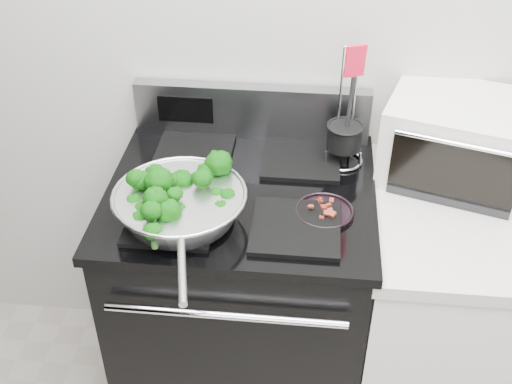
# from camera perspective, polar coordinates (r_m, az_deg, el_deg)

# --- Properties ---
(back_wall) EXTENTS (4.00, 0.02, 2.70)m
(back_wall) POSITION_cam_1_polar(r_m,az_deg,el_deg) (1.99, 8.65, 14.98)
(back_wall) COLOR #B5B3AB
(back_wall) RESTS_ON ground
(gas_range) EXTENTS (0.79, 0.69, 1.13)m
(gas_range) POSITION_cam_1_polar(r_m,az_deg,el_deg) (2.19, -1.17, -9.47)
(gas_range) COLOR black
(gas_range) RESTS_ON floor
(counter) EXTENTS (0.62, 0.68, 0.92)m
(counter) POSITION_cam_1_polar(r_m,az_deg,el_deg) (2.25, 16.72, -10.89)
(counter) COLOR white
(counter) RESTS_ON floor
(skillet) EXTENTS (0.37, 0.58, 0.08)m
(skillet) POSITION_cam_1_polar(r_m,az_deg,el_deg) (1.75, -6.75, -1.07)
(skillet) COLOR silver
(skillet) RESTS_ON gas_range
(broccoli_pile) EXTENTS (0.29, 0.29, 0.10)m
(broccoli_pile) POSITION_cam_1_polar(r_m,az_deg,el_deg) (1.74, -6.80, -0.49)
(broccoli_pile) COLOR black
(broccoli_pile) RESTS_ON skillet
(bacon_plate) EXTENTS (0.17, 0.17, 0.04)m
(bacon_plate) POSITION_cam_1_polar(r_m,az_deg,el_deg) (1.79, 6.10, -1.47)
(bacon_plate) COLOR black
(bacon_plate) RESTS_ON gas_range
(utensil_holder) EXTENTS (0.13, 0.13, 0.39)m
(utensil_holder) POSITION_cam_1_polar(r_m,az_deg,el_deg) (1.99, 7.81, 4.36)
(utensil_holder) COLOR silver
(utensil_holder) RESTS_ON gas_range
(toaster_oven) EXTENTS (0.52, 0.45, 0.25)m
(toaster_oven) POSITION_cam_1_polar(r_m,az_deg,el_deg) (2.02, 17.86, 4.36)
(toaster_oven) COLOR silver
(toaster_oven) RESTS_ON counter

